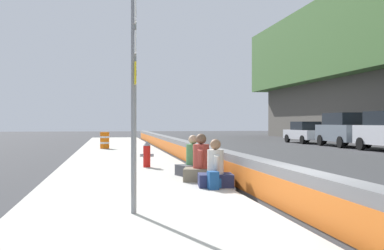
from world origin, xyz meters
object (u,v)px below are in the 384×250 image
backpack (213,180)px  parked_car_far (305,132)px  parked_car_midline (343,129)px  construction_barrel (105,140)px  fire_hydrant (147,154)px  route_sign_post (134,86)px  seated_person_middle (201,166)px  seated_person_rear (193,163)px  seated_person_foreground (215,172)px

backpack → parked_car_far: parked_car_far is taller
parked_car_midline → construction_barrel: bearing=97.2°
backpack → construction_barrel: bearing=8.6°
backpack → parked_car_far: bearing=-27.8°
parked_car_midline → parked_car_far: 5.63m
fire_hydrant → construction_barrel: size_ratio=0.93×
route_sign_post → seated_person_middle: (4.02, -1.92, -1.71)m
fire_hydrant → parked_car_far: bearing=-36.2°
route_sign_post → backpack: 3.67m
seated_person_rear → parked_car_far: (21.86, -12.91, 0.37)m
seated_person_foreground → backpack: seated_person_foreground is taller
construction_barrel → parked_car_midline: 15.91m
fire_hydrant → seated_person_rear: size_ratio=0.77×
seated_person_rear → parked_car_midline: bearing=-39.1°
route_sign_post → seated_person_rear: bearing=-20.2°
seated_person_foreground → construction_barrel: bearing=9.3°
seated_person_foreground → seated_person_middle: seated_person_middle is taller
construction_barrel → parked_car_midline: (1.99, -15.78, 0.56)m
seated_person_foreground → seated_person_middle: bearing=6.4°
backpack → route_sign_post: bearing=142.7°
construction_barrel → parked_car_far: parked_car_far is taller
backpack → construction_barrel: construction_barrel is taller
fire_hydrant → backpack: 5.54m
seated_person_middle → backpack: bearing=179.4°
construction_barrel → seated_person_middle: bearing=-170.5°
fire_hydrant → seated_person_middle: seated_person_middle is taller
seated_person_foreground → route_sign_post: bearing=145.0°
fire_hydrant → parked_car_far: parked_car_far is taller
seated_person_rear → parked_car_far: parked_car_far is taller
backpack → parked_car_far: 27.79m
seated_person_middle → construction_barrel: (15.46, 2.59, 0.10)m
seated_person_middle → parked_car_far: bearing=-29.3°
backpack → seated_person_rear: bearing=-0.5°
construction_barrel → route_sign_post: bearing=-178.0°
parked_car_far → fire_hydrant: bearing=143.8°
route_sign_post → backpack: size_ratio=9.00×
seated_person_rear → parked_car_midline: 20.93m
route_sign_post → backpack: bearing=-37.3°
fire_hydrant → seated_person_foreground: size_ratio=0.79×
construction_barrel → backpack: bearing=-171.4°
route_sign_post → seated_person_rear: (5.23, -1.93, -1.74)m
seated_person_rear → parked_car_far: size_ratio=0.25×
construction_barrel → parked_car_midline: size_ratio=0.20×
fire_hydrant → seated_person_rear: 2.91m
fire_hydrant → parked_car_far: 23.73m
fire_hydrant → parked_car_midline: size_ratio=0.18×
seated_person_middle → parked_car_midline: bearing=-37.1°
construction_barrel → parked_car_midline: parked_car_midline is taller
parked_car_midline → seated_person_middle: bearing=142.9°
seated_person_rear → fire_hydrant: bearing=22.0°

